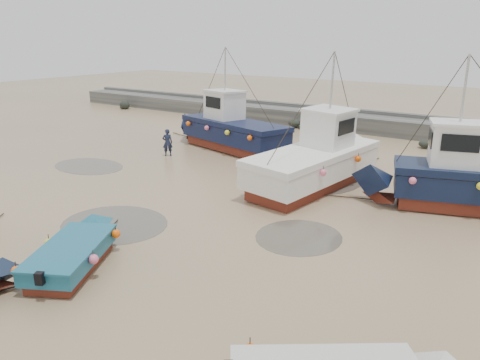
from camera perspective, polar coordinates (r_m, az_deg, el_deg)
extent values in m
plane|color=tan|center=(18.01, -9.74, -5.66)|extent=(120.00, 120.00, 0.00)
cube|color=slate|center=(36.34, 14.95, 6.64)|extent=(60.00, 2.20, 1.20)
cube|color=slate|center=(37.35, 15.67, 7.99)|extent=(60.00, 0.60, 0.25)
ellipsoid|color=black|center=(32.23, 21.66, 4.14)|extent=(0.84, 0.86, 0.51)
ellipsoid|color=black|center=(33.28, 26.78, 3.97)|extent=(0.98, 1.07, 0.72)
ellipsoid|color=black|center=(36.97, 6.65, 6.88)|extent=(0.99, 0.80, 0.58)
ellipsoid|color=black|center=(47.70, -14.07, 8.67)|extent=(0.65, 0.64, 0.43)
ellipsoid|color=black|center=(36.48, 7.57, 6.49)|extent=(0.61, 0.53, 0.32)
ellipsoid|color=black|center=(38.07, 0.35, 7.35)|extent=(1.09, 0.88, 0.72)
ellipsoid|color=black|center=(37.34, 3.08, 6.89)|extent=(0.65, 0.60, 0.37)
ellipsoid|color=black|center=(34.51, 12.10, 5.66)|extent=(0.64, 0.62, 0.48)
ellipsoid|color=black|center=(47.70, -13.89, 8.87)|extent=(1.10, 0.87, 0.86)
ellipsoid|color=black|center=(33.17, 26.79, 3.66)|extent=(0.55, 0.45, 0.29)
cylinder|color=#544F45|center=(18.67, -15.05, -5.17)|extent=(4.26, 4.26, 0.01)
cylinder|color=#544F45|center=(17.05, 7.18, -6.88)|extent=(3.07, 3.07, 0.01)
cylinder|color=#544F45|center=(27.19, -17.97, 1.63)|extent=(4.36, 4.36, 0.01)
cylinder|color=#544F45|center=(23.99, 8.75, 0.26)|extent=(5.12, 5.12, 0.01)
cylinder|color=black|center=(15.23, -24.17, -11.37)|extent=(0.70, 1.90, 0.04)
cube|color=maroon|center=(15.51, -19.79, -9.79)|extent=(2.74, 3.51, 0.30)
cube|color=#195A73|center=(15.35, -19.93, -8.54)|extent=(3.07, 3.84, 0.45)
pyramid|color=#195A73|center=(16.93, -17.09, -4.17)|extent=(1.75, 1.39, 0.90)
cube|color=brown|center=(15.29, -19.99, -7.98)|extent=(2.52, 3.20, 0.10)
cube|color=#195A73|center=(15.25, -20.03, -7.67)|extent=(3.16, 3.94, 0.07)
cube|color=black|center=(13.85, -23.24, -11.04)|extent=(0.28, 0.26, 0.35)
cylinder|color=black|center=(18.03, -15.76, -5.96)|extent=(0.98, 1.78, 0.04)
sphere|color=#FF5E0C|center=(14.65, -25.59, -10.07)|extent=(0.30, 0.30, 0.30)
sphere|color=#FF5E0C|center=(14.56, -17.44, -9.26)|extent=(0.30, 0.30, 0.30)
sphere|color=#FF5E0C|center=(16.09, -22.25, -7.19)|extent=(0.30, 0.30, 0.30)
sphere|color=#FF5E0C|center=(16.11, -14.90, -6.40)|extent=(0.30, 0.30, 0.30)
pyramid|color=beige|center=(10.36, 23.13, -19.48)|extent=(1.40, 1.57, 0.90)
sphere|color=#FF5E0C|center=(10.43, 1.25, -19.94)|extent=(0.30, 0.30, 0.30)
cube|color=maroon|center=(29.47, -0.71, 4.19)|extent=(7.23, 3.87, 0.55)
cube|color=#0F1736|center=(29.31, -0.72, 5.62)|extent=(7.82, 4.38, 0.95)
pyramid|color=#0F1736|center=(32.47, -5.67, 7.94)|extent=(2.03, 2.89, 1.40)
cube|color=brown|center=(29.21, -0.72, 6.61)|extent=(7.63, 4.23, 0.08)
cube|color=#0F1736|center=(29.18, -0.72, 6.88)|extent=(8.00, 4.47, 0.30)
cube|color=white|center=(29.79, -2.01, 8.98)|extent=(2.39, 2.27, 1.70)
cube|color=white|center=(29.67, -2.03, 10.72)|extent=(2.58, 2.45, 0.12)
cube|color=black|center=(30.54, -3.25, 9.65)|extent=(0.44, 1.52, 0.68)
cylinder|color=#B7B7B2|center=(29.55, -2.06, 13.34)|extent=(0.10, 0.10, 2.60)
cylinder|color=black|center=(33.71, -6.75, 5.32)|extent=(2.92, 0.80, 0.05)
sphere|color=pink|center=(26.15, 1.13, 4.99)|extent=(0.30, 0.30, 0.30)
sphere|color=pink|center=(28.79, 4.01, 6.09)|extent=(0.30, 0.30, 0.30)
sphere|color=pink|center=(27.60, -1.64, 5.64)|extent=(0.30, 0.30, 0.30)
sphere|color=pink|center=(30.17, 1.35, 6.64)|extent=(0.30, 0.30, 0.30)
sphere|color=pink|center=(29.11, -4.13, 6.21)|extent=(0.30, 0.30, 0.30)
sphere|color=pink|center=(31.62, -1.09, 7.14)|extent=(0.30, 0.30, 0.30)
sphere|color=pink|center=(30.66, -6.38, 6.71)|extent=(0.30, 0.30, 0.30)
cube|color=maroon|center=(22.42, 8.78, -0.24)|extent=(3.16, 7.46, 0.55)
cube|color=white|center=(22.21, 8.87, 1.61)|extent=(3.62, 8.04, 0.95)
pyramid|color=white|center=(25.80, 14.32, 5.07)|extent=(2.82, 1.75, 1.40)
cube|color=brown|center=(22.08, 8.93, 2.90)|extent=(3.49, 7.85, 0.08)
cube|color=white|center=(22.04, 8.95, 3.25)|extent=(3.69, 8.22, 0.30)
cube|color=white|center=(22.72, 10.52, 6.09)|extent=(2.10, 2.22, 1.70)
cube|color=white|center=(22.56, 10.65, 8.36)|extent=(2.27, 2.40, 0.12)
cube|color=black|center=(23.54, 11.85, 7.03)|extent=(1.57, 0.25, 0.68)
cylinder|color=#B7B7B2|center=(22.40, 10.84, 11.80)|extent=(0.10, 0.10, 2.60)
cylinder|color=black|center=(27.22, 15.21, 1.94)|extent=(0.43, 2.98, 0.05)
sphere|color=pink|center=(20.54, 0.82, 1.56)|extent=(0.30, 0.30, 0.30)
sphere|color=pink|center=(20.12, 9.99, 0.95)|extent=(0.30, 0.30, 0.30)
sphere|color=pink|center=(22.90, 5.87, 3.12)|extent=(0.30, 0.30, 0.30)
sphere|color=pink|center=(22.73, 14.10, 2.58)|extent=(0.30, 0.30, 0.30)
sphere|color=pink|center=(25.41, 9.95, 4.37)|extent=(0.30, 0.30, 0.30)
cube|color=maroon|center=(21.54, 26.33, -2.62)|extent=(6.03, 3.51, 0.55)
cube|color=black|center=(21.32, 26.59, -0.72)|extent=(6.53, 3.95, 0.95)
pyramid|color=black|center=(20.78, 17.01, 1.97)|extent=(2.02, 2.55, 1.40)
cube|color=brown|center=(21.18, 26.78, 0.61)|extent=(6.37, 3.82, 0.08)
cube|color=black|center=(21.15, 26.83, 0.97)|extent=(6.68, 4.03, 0.30)
cube|color=white|center=(20.79, 24.92, 3.74)|extent=(2.37, 2.08, 1.70)
cube|color=white|center=(20.62, 25.24, 6.20)|extent=(2.56, 2.25, 0.12)
cube|color=black|center=(20.61, 22.21, 4.70)|extent=(0.44, 1.28, 0.68)
cylinder|color=#B7B7B2|center=(20.44, 25.73, 9.93)|extent=(0.10, 0.10, 2.60)
cylinder|color=black|center=(21.28, 13.74, -2.19)|extent=(2.88, 0.94, 0.05)
sphere|color=pink|center=(20.06, 27.25, -0.80)|extent=(0.30, 0.30, 0.30)
sphere|color=pink|center=(22.22, 23.15, 1.36)|extent=(0.30, 0.30, 0.30)
sphere|color=pink|center=(19.73, 20.30, -0.20)|extent=(0.30, 0.30, 0.30)
imported|color=#181F36|center=(28.43, -8.76, 2.93)|extent=(0.70, 0.69, 1.63)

